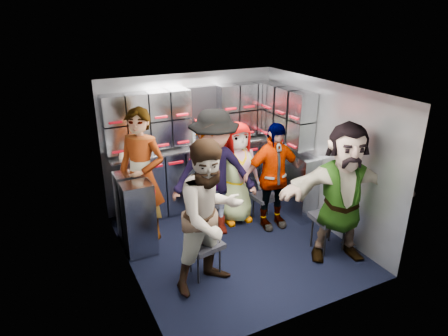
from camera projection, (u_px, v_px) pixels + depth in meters
name	position (u px, v px, depth m)	size (l,w,h in m)	color
floor	(235.00, 244.00, 5.44)	(3.00, 3.00, 0.00)	black
wall_back	(191.00, 140.00, 6.29)	(2.80, 0.04, 2.10)	#9397A0
wall_left	(126.00, 195.00, 4.47)	(0.04, 3.00, 2.10)	#9397A0
wall_right	(323.00, 156.00, 5.62)	(0.04, 3.00, 2.10)	#9397A0
ceiling	(237.00, 90.00, 4.65)	(2.80, 3.00, 0.02)	silver
cart_bank_back	(197.00, 177.00, 6.33)	(2.68, 0.38, 0.99)	#9397A2
cart_bank_left	(135.00, 213.00, 5.23)	(0.38, 0.76, 0.99)	#9397A2
counter	(196.00, 146.00, 6.13)	(2.68, 0.42, 0.03)	#B4B7BC
locker_bank_back	(194.00, 115.00, 6.00)	(2.68, 0.28, 0.82)	#9397A2
locker_bank_right	(288.00, 116.00, 5.98)	(0.28, 1.00, 0.82)	#9397A2
right_cabinet	(288.00, 179.00, 6.27)	(0.28, 1.20, 1.00)	#9397A2
coffee_niche	(203.00, 114.00, 6.13)	(0.46, 0.16, 0.84)	black
red_latch_strip	(202.00, 159.00, 6.02)	(2.60, 0.02, 0.03)	#9D0612
jump_seat_near_left	(205.00, 246.00, 4.68)	(0.43, 0.42, 0.45)	black
jump_seat_mid_left	(209.00, 204.00, 5.76)	(0.39, 0.38, 0.40)	black
jump_seat_center	(230.00, 189.00, 6.07)	(0.41, 0.39, 0.48)	black
jump_seat_mid_right	(265.00, 198.00, 5.93)	(0.38, 0.37, 0.42)	black
jump_seat_near_right	(329.00, 219.00, 5.18)	(0.45, 0.43, 0.50)	black
attendant_standing	(142.00, 176.00, 5.28)	(0.67, 0.44, 1.84)	black
attendant_arc_a	(211.00, 216.00, 4.35)	(0.86, 0.67, 1.76)	black
attendant_arc_b	(214.00, 174.00, 5.41)	(1.16, 0.67, 1.80)	black
attendant_arc_c	(236.00, 173.00, 5.79)	(0.75, 0.49, 1.53)	black
attendant_arc_d	(273.00, 177.00, 5.62)	(0.92, 0.38, 1.56)	black
attendant_arc_e	(343.00, 193.00, 4.86)	(1.66, 0.53, 1.79)	black
bottle_left	(194.00, 139.00, 6.01)	(0.06, 0.06, 0.26)	white
bottle_mid	(151.00, 146.00, 5.74)	(0.06, 0.06, 0.24)	white
bottle_right	(222.00, 135.00, 6.21)	(0.07, 0.07, 0.24)	white
cup_left	(122.00, 155.00, 5.58)	(0.08, 0.08, 0.10)	#CCB18F
cup_right	(235.00, 138.00, 6.32)	(0.07, 0.07, 0.09)	#CCB18F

